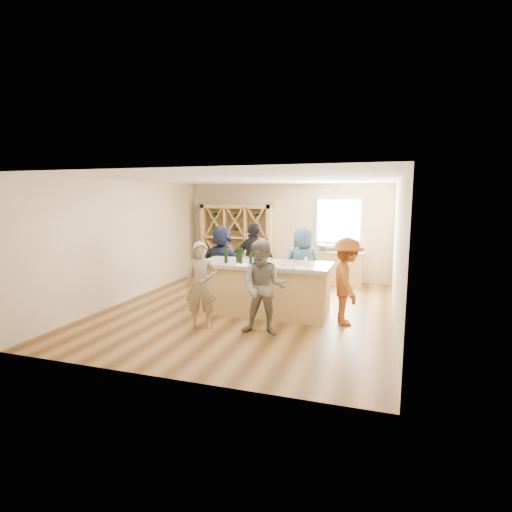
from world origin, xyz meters
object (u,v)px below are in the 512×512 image
(sink, at_px, (326,247))
(person_far_right, at_px, (302,266))
(wine_rack, at_px, (237,241))
(person_server, at_px, (347,281))
(wine_bottle_a, at_px, (226,256))
(wine_bottle_f, at_px, (263,258))
(person_near_right, at_px, (264,288))
(person_far_left, at_px, (223,261))
(wine_bottle_d, at_px, (241,256))
(wine_bottle_c, at_px, (238,255))
(person_far_mid, at_px, (254,262))
(tasting_counter_base, at_px, (265,290))
(wine_bottle_e, at_px, (251,257))
(person_near_left, at_px, (201,285))
(wine_bottle_b, at_px, (226,255))

(sink, bearing_deg, person_far_right, -94.59)
(wine_rack, distance_m, sink, 2.70)
(wine_rack, xyz_separation_m, person_server, (3.60, -3.65, -0.26))
(wine_bottle_a, xyz_separation_m, wine_bottle_f, (0.85, -0.14, 0.02))
(person_near_right, height_order, wine_bottle_f, person_near_right)
(person_far_left, relative_size, wine_bottle_f, 5.81)
(sink, xyz_separation_m, wine_bottle_d, (-1.22, -3.65, 0.22))
(wine_bottle_d, xyz_separation_m, person_far_left, (-0.96, 1.33, -0.37))
(wine_bottle_d, bearing_deg, wine_bottle_c, 131.43)
(person_near_right, relative_size, person_far_right, 0.97)
(person_server, xyz_separation_m, wine_bottle_f, (-1.64, -0.10, 0.39))
(wine_bottle_d, relative_size, person_far_left, 0.18)
(person_near_right, bearing_deg, wine_bottle_f, 102.76)
(person_far_mid, bearing_deg, wine_rack, -56.64)
(wine_bottle_d, bearing_deg, sink, 71.55)
(person_near_right, height_order, person_far_right, person_far_right)
(tasting_counter_base, relative_size, wine_bottle_a, 9.73)
(tasting_counter_base, xyz_separation_m, person_near_right, (0.34, -1.22, 0.35))
(wine_bottle_d, relative_size, person_near_right, 0.19)
(wine_bottle_c, distance_m, wine_bottle_e, 0.30)
(sink, distance_m, wine_bottle_e, 3.72)
(person_near_left, bearing_deg, person_far_mid, 63.40)
(wine_rack, relative_size, person_near_left, 1.36)
(person_server, bearing_deg, sink, -1.96)
(wine_bottle_e, relative_size, wine_bottle_f, 0.90)
(sink, relative_size, person_near_right, 0.32)
(wine_rack, bearing_deg, person_far_left, -77.66)
(person_near_left, relative_size, person_far_right, 0.92)
(tasting_counter_base, relative_size, wine_bottle_c, 8.90)
(wine_rack, xyz_separation_m, wine_bottle_c, (1.37, -3.60, 0.13))
(wine_bottle_e, bearing_deg, wine_bottle_c, 172.17)
(person_near_left, bearing_deg, wine_rack, 85.19)
(person_far_mid, height_order, person_far_right, person_far_mid)
(wine_bottle_e, bearing_deg, wine_bottle_d, -156.20)
(wine_bottle_c, bearing_deg, wine_bottle_a, -175.67)
(wine_bottle_f, bearing_deg, person_server, 3.67)
(wine_bottle_a, distance_m, wine_bottle_c, 0.25)
(wine_bottle_b, xyz_separation_m, wine_bottle_e, (0.51, 0.08, -0.03))
(person_near_right, xyz_separation_m, person_far_mid, (-0.87, 2.13, 0.07))
(person_far_mid, distance_m, person_far_left, 0.88)
(wine_bottle_a, height_order, person_far_mid, person_far_mid)
(tasting_counter_base, height_order, person_far_left, person_far_left)
(person_server, distance_m, wine_bottle_f, 1.69)
(wine_bottle_d, xyz_separation_m, wine_bottle_f, (0.48, -0.03, -0.01))
(sink, relative_size, person_server, 0.32)
(wine_bottle_f, bearing_deg, wine_bottle_d, 176.01)
(wine_bottle_c, bearing_deg, sink, 69.38)
(wine_rack, distance_m, tasting_counter_base, 3.99)
(wine_bottle_c, bearing_deg, tasting_counter_base, 14.74)
(sink, height_order, wine_bottle_e, wine_bottle_e)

